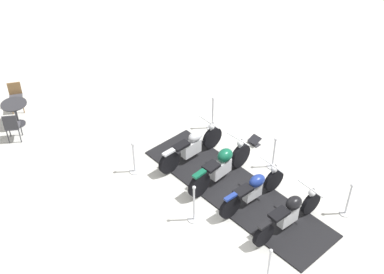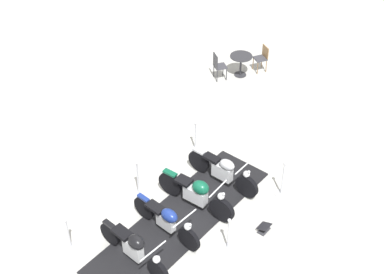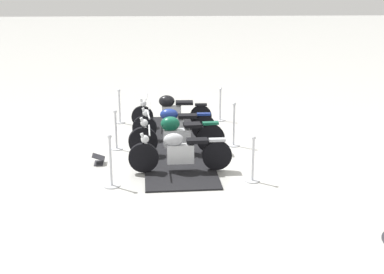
% 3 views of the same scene
% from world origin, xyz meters
% --- Properties ---
extents(ground_plane, '(80.00, 80.00, 0.00)m').
position_xyz_m(ground_plane, '(0.00, 0.00, 0.00)').
color(ground_plane, silver).
extents(display_platform, '(5.73, 1.87, 0.04)m').
position_xyz_m(display_platform, '(0.00, 0.00, 0.02)').
color(display_platform, black).
rests_on(display_platform, ground_plane).
extents(motorcycle_black, '(0.80, 2.26, 0.91)m').
position_xyz_m(motorcycle_black, '(1.73, 0.12, 0.51)').
color(motorcycle_black, black).
rests_on(motorcycle_black, display_platform).
extents(motorcycle_navy, '(0.80, 2.18, 0.94)m').
position_xyz_m(motorcycle_navy, '(0.58, 0.07, 0.49)').
color(motorcycle_navy, black).
rests_on(motorcycle_navy, display_platform).
extents(motorcycle_forest, '(0.76, 2.33, 1.02)m').
position_xyz_m(motorcycle_forest, '(-0.58, 0.01, 0.52)').
color(motorcycle_forest, black).
rests_on(motorcycle_forest, display_platform).
extents(motorcycle_chrome, '(0.76, 2.28, 0.97)m').
position_xyz_m(motorcycle_chrome, '(-1.73, -0.06, 0.49)').
color(motorcycle_chrome, black).
rests_on(motorcycle_chrome, display_platform).
extents(stanchion_right_rear, '(0.34, 0.34, 1.13)m').
position_xyz_m(stanchion_right_rear, '(-2.48, 1.36, 0.35)').
color(stanchion_right_rear, silver).
rests_on(stanchion_right_rear, ground_plane).
extents(stanchion_left_mid, '(0.31, 0.31, 1.14)m').
position_xyz_m(stanchion_left_mid, '(0.07, -1.48, 0.39)').
color(stanchion_left_mid, silver).
rests_on(stanchion_left_mid, ground_plane).
extents(stanchion_right_mid, '(0.30, 0.30, 1.02)m').
position_xyz_m(stanchion_right_mid, '(-0.07, 1.48, 0.35)').
color(stanchion_right_mid, silver).
rests_on(stanchion_right_mid, ground_plane).
extents(stanchion_left_rear, '(0.31, 0.31, 1.01)m').
position_xyz_m(stanchion_left_rear, '(-2.33, -1.60, 0.34)').
color(stanchion_left_rear, silver).
rests_on(stanchion_left_rear, ground_plane).
extents(stanchion_left_front, '(0.32, 0.32, 1.01)m').
position_xyz_m(stanchion_left_front, '(2.48, -1.36, 0.33)').
color(stanchion_left_front, silver).
rests_on(stanchion_left_front, ground_plane).
extents(info_placard, '(0.35, 0.30, 0.22)m').
position_xyz_m(info_placard, '(-1.11, 1.79, 0.08)').
color(info_placard, '#333338').
rests_on(info_placard, ground_plane).
extents(cafe_table, '(0.77, 0.77, 0.77)m').
position_xyz_m(cafe_table, '(-6.40, -3.14, 0.58)').
color(cafe_table, '#2D2D33').
rests_on(cafe_table, ground_plane).
extents(cafe_chair_near_table, '(0.55, 0.55, 0.98)m').
position_xyz_m(cafe_chair_near_table, '(-5.68, -3.55, 0.56)').
color(cafe_chair_near_table, '#2D2D33').
rests_on(cafe_chair_near_table, ground_plane).
extents(cafe_chair_across_table, '(0.53, 0.53, 0.93)m').
position_xyz_m(cafe_chair_across_table, '(-7.14, -2.78, 0.55)').
color(cafe_chair_across_table, olive).
rests_on(cafe_chair_across_table, ground_plane).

